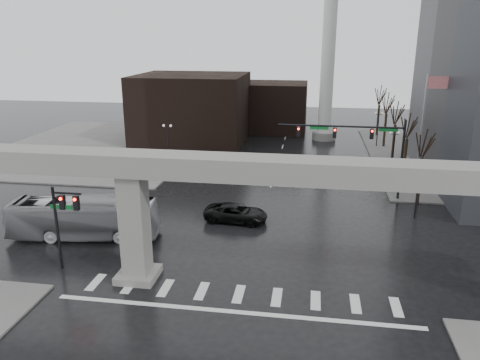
{
  "coord_description": "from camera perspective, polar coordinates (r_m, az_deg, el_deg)",
  "views": [
    {
      "loc": [
        4.07,
        -26.71,
        15.69
      ],
      "look_at": [
        -1.43,
        8.68,
        4.5
      ],
      "focal_mm": 35.0,
      "sensor_mm": 36.0,
      "label": 1
    }
  ],
  "objects": [
    {
      "name": "lamp_right_1",
      "position": [
        56.84,
        18.21,
        4.07
      ],
      "size": [
        1.22,
        0.32,
        5.11
      ],
      "color": "black",
      "rests_on": "ground"
    },
    {
      "name": "tree_right_3",
      "position": [
        70.67,
        17.3,
        6.21
      ],
      "size": [
        1.11,
        1.66,
        8.02
      ],
      "color": "black",
      "rests_on": "ground"
    },
    {
      "name": "lamp_left_2",
      "position": [
        71.96,
        -5.47,
        7.5
      ],
      "size": [
        1.22,
        0.32,
        5.11
      ],
      "color": "black",
      "rests_on": "ground"
    },
    {
      "name": "lamp_right_2",
      "position": [
        70.42,
        16.51,
        6.65
      ],
      "size": [
        1.22,
        0.32,
        5.11
      ],
      "color": "black",
      "rests_on": "ground"
    },
    {
      "name": "ground",
      "position": [
        31.24,
        0.15,
        -12.79
      ],
      "size": [
        160.0,
        160.0,
        0.0
      ],
      "primitive_type": "plane",
      "color": "black",
      "rests_on": "ground"
    },
    {
      "name": "signal_mast_arm",
      "position": [
        46.82,
        14.71,
        4.62
      ],
      "size": [
        12.12,
        0.43,
        8.0
      ],
      "color": "black",
      "rests_on": "ground"
    },
    {
      "name": "far_car",
      "position": [
        56.73,
        -0.37,
        2.13
      ],
      "size": [
        2.29,
        4.79,
        1.58
      ],
      "primitive_type": "imported",
      "rotation": [
        0.0,
        0.0,
        0.09
      ],
      "color": "black",
      "rests_on": "ground"
    },
    {
      "name": "flagpole_assembly",
      "position": [
        50.65,
        21.68,
        6.86
      ],
      "size": [
        2.06,
        0.12,
        12.0
      ],
      "color": "silver",
      "rests_on": "ground"
    },
    {
      "name": "tree_right_4",
      "position": [
        78.46,
        16.52,
        7.37
      ],
      "size": [
        1.12,
        1.69,
        8.19
      ],
      "color": "black",
      "rests_on": "ground"
    },
    {
      "name": "elevated_guideway",
      "position": [
        28.26,
        2.69,
        -0.83
      ],
      "size": [
        48.0,
        2.6,
        8.7
      ],
      "color": "gray",
      "rests_on": "ground"
    },
    {
      "name": "tree_right_0",
      "position": [
        47.71,
        21.14,
        0.46
      ],
      "size": [
        1.09,
        1.58,
        7.5
      ],
      "color": "black",
      "rests_on": "ground"
    },
    {
      "name": "signal_left_pole",
      "position": [
        33.79,
        -20.76,
        -3.94
      ],
      "size": [
        2.3,
        0.3,
        6.0
      ],
      "color": "black",
      "rests_on": "ground"
    },
    {
      "name": "sidewalk_nw",
      "position": [
        71.28,
        -16.4,
        3.99
      ],
      "size": [
        28.0,
        36.0,
        0.15
      ],
      "primitive_type": "cube",
      "color": "slate",
      "rests_on": "ground"
    },
    {
      "name": "lamp_right_0",
      "position": [
        43.53,
        20.96,
        -0.13
      ],
      "size": [
        1.22,
        0.32,
        5.11
      ],
      "color": "black",
      "rests_on": "ground"
    },
    {
      "name": "smokestack",
      "position": [
        72.77,
        10.73,
        15.22
      ],
      "size": [
        3.6,
        3.6,
        30.0
      ],
      "color": "white",
      "rests_on": "ground"
    },
    {
      "name": "tree_right_2",
      "position": [
        62.93,
        18.28,
        4.76
      ],
      "size": [
        1.1,
        1.63,
        7.85
      ],
      "color": "black",
      "rests_on": "ground"
    },
    {
      "name": "building_far_left",
      "position": [
        71.85,
        -5.9,
        8.71
      ],
      "size": [
        16.0,
        14.0,
        10.0
      ],
      "primitive_type": "cube",
      "color": "black",
      "rests_on": "ground"
    },
    {
      "name": "city_bus",
      "position": [
        39.49,
        -18.51,
        -4.41
      ],
      "size": [
        12.14,
        4.44,
        3.31
      ],
      "primitive_type": "imported",
      "rotation": [
        0.0,
        0.0,
        1.71
      ],
      "color": "#A4A5A9",
      "rests_on": "ground"
    },
    {
      "name": "tree_right_1",
      "position": [
        55.26,
        19.51,
        2.91
      ],
      "size": [
        1.09,
        1.61,
        7.67
      ],
      "color": "black",
      "rests_on": "ground"
    },
    {
      "name": "pickup_truck",
      "position": [
        40.91,
        -0.5,
        -4.04
      ],
      "size": [
        5.7,
        2.95,
        1.53
      ],
      "primitive_type": "imported",
      "rotation": [
        0.0,
        0.0,
        1.5
      ],
      "color": "black",
      "rests_on": "ground"
    },
    {
      "name": "lamp_left_0",
      "position": [
        45.99,
        -13.98,
        1.42
      ],
      "size": [
        1.22,
        0.32,
        5.11
      ],
      "color": "black",
      "rests_on": "ground"
    },
    {
      "name": "building_far_mid",
      "position": [
        79.8,
        4.43,
        8.88
      ],
      "size": [
        10.0,
        10.0,
        8.0
      ],
      "primitive_type": "cube",
      "color": "black",
      "rests_on": "ground"
    },
    {
      "name": "lamp_left_1",
      "position": [
        58.75,
        -8.81,
        5.14
      ],
      "size": [
        1.22,
        0.32,
        5.11
      ],
      "color": "black",
      "rests_on": "ground"
    }
  ]
}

